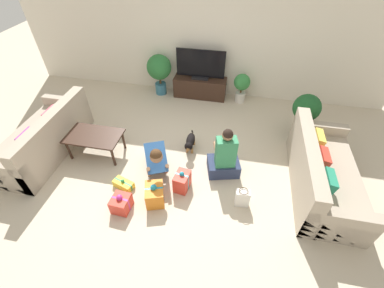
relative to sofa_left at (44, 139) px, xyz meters
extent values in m
plane|color=beige|center=(2.39, 0.09, -0.29)|extent=(16.00, 16.00, 0.00)
cube|color=silver|center=(2.39, 2.72, 1.01)|extent=(8.40, 0.06, 2.60)
cube|color=tan|center=(-0.06, 0.00, -0.08)|extent=(0.91, 1.98, 0.42)
cube|color=tan|center=(0.30, 0.00, 0.33)|extent=(0.20, 1.98, 0.42)
cube|color=tan|center=(-0.06, 0.91, 0.01)|extent=(0.91, 0.16, 0.60)
cube|color=tan|center=(-0.06, -0.91, 0.01)|extent=(0.91, 0.16, 0.60)
cube|color=#E5566B|center=(0.10, 0.33, 0.28)|extent=(0.18, 0.34, 0.32)
cube|color=#9E4293|center=(0.10, -0.33, 0.28)|extent=(0.18, 0.34, 0.32)
cube|color=tan|center=(4.83, 0.10, -0.08)|extent=(0.91, 1.98, 0.42)
cube|color=tan|center=(4.48, 0.10, 0.33)|extent=(0.20, 1.98, 0.42)
cube|color=tan|center=(4.83, -0.81, 0.01)|extent=(0.91, 0.16, 0.60)
cube|color=tan|center=(4.83, 1.02, 0.01)|extent=(0.91, 0.16, 0.60)
cube|color=#288E6B|center=(4.68, -0.34, 0.28)|extent=(0.18, 0.34, 0.32)
cube|color=red|center=(4.68, 0.10, 0.28)|extent=(0.18, 0.34, 0.32)
cube|color=#EACC4C|center=(4.68, 0.54, 0.28)|extent=(0.18, 0.34, 0.32)
cube|color=#382319|center=(0.95, 0.12, 0.12)|extent=(0.96, 0.58, 0.03)
cylinder|color=#382319|center=(0.53, -0.11, -0.09)|extent=(0.04, 0.04, 0.40)
cylinder|color=#382319|center=(1.37, -0.11, -0.09)|extent=(0.04, 0.04, 0.40)
cylinder|color=#382319|center=(0.53, 0.35, -0.09)|extent=(0.04, 0.04, 0.40)
cylinder|color=#382319|center=(1.37, 0.35, -0.09)|extent=(0.04, 0.04, 0.40)
cube|color=#382319|center=(2.44, 2.46, -0.06)|extent=(1.22, 0.39, 0.47)
cube|color=black|center=(2.44, 2.46, 0.20)|extent=(0.38, 0.20, 0.05)
cube|color=black|center=(2.44, 2.46, 0.54)|extent=(1.10, 0.03, 0.63)
cylinder|color=#336B84|center=(1.48, 2.41, -0.16)|extent=(0.26, 0.26, 0.27)
cylinder|color=brown|center=(1.48, 2.41, 0.06)|extent=(0.05, 0.05, 0.17)
sphere|color=#286B33|center=(1.48, 2.41, 0.39)|extent=(0.57, 0.57, 0.57)
cylinder|color=beige|center=(3.40, 2.41, -0.17)|extent=(0.23, 0.23, 0.24)
cylinder|color=brown|center=(3.40, 2.41, 0.00)|extent=(0.04, 0.04, 0.11)
sphere|color=#337F3D|center=(3.40, 2.41, 0.21)|extent=(0.37, 0.37, 0.37)
cylinder|color=#4C4C51|center=(4.63, 1.45, -0.17)|extent=(0.25, 0.25, 0.25)
cylinder|color=brown|center=(4.63, 1.45, 0.03)|extent=(0.05, 0.05, 0.15)
sphere|color=#1E5628|center=(4.63, 1.45, 0.33)|extent=(0.51, 0.51, 0.51)
cube|color=#23232D|center=(2.07, 0.06, -0.15)|extent=(0.44, 0.52, 0.28)
cube|color=#3366AD|center=(2.19, -0.21, 0.14)|extent=(0.50, 0.59, 0.47)
sphere|color=#8E6647|center=(2.27, -0.38, 0.36)|extent=(0.20, 0.20, 0.20)
sphere|color=#472D19|center=(2.27, -0.38, 0.39)|extent=(0.18, 0.18, 0.18)
cylinder|color=#8E6647|center=(2.10, -0.36, -0.04)|extent=(0.17, 0.27, 0.41)
cylinder|color=#8E6647|center=(2.37, -0.24, -0.04)|extent=(0.17, 0.27, 0.41)
cube|color=#283351|center=(3.25, 0.13, -0.17)|extent=(0.61, 0.52, 0.24)
cube|color=#338456|center=(3.27, 0.07, 0.22)|extent=(0.36, 0.28, 0.54)
sphere|color=#8E6647|center=(3.26, 0.08, 0.56)|extent=(0.17, 0.17, 0.17)
sphere|color=black|center=(3.27, 0.07, 0.59)|extent=(0.16, 0.16, 0.16)
cylinder|color=#8E6647|center=(3.34, 0.30, 0.14)|extent=(0.12, 0.27, 0.06)
cylinder|color=#8E6647|center=(3.09, 0.23, 0.14)|extent=(0.12, 0.27, 0.06)
ellipsoid|color=black|center=(2.59, 0.58, -0.09)|extent=(0.17, 0.37, 0.17)
sphere|color=black|center=(2.60, 0.36, -0.04)|extent=(0.15, 0.15, 0.15)
sphere|color=olive|center=(2.60, 0.30, -0.05)|extent=(0.07, 0.07, 0.07)
cylinder|color=black|center=(2.58, 0.79, -0.05)|extent=(0.03, 0.10, 0.11)
cylinder|color=olive|center=(2.55, 0.46, -0.23)|extent=(0.04, 0.04, 0.12)
cylinder|color=olive|center=(2.64, 0.46, -0.23)|extent=(0.04, 0.04, 0.12)
cylinder|color=olive|center=(2.54, 0.69, -0.23)|extent=(0.04, 0.04, 0.12)
cylinder|color=olive|center=(2.63, 0.70, -0.23)|extent=(0.04, 0.04, 0.12)
cube|color=orange|center=(2.29, -0.69, -0.14)|extent=(0.36, 0.41, 0.30)
cube|color=teal|center=(2.29, -0.69, -0.14)|extent=(0.27, 0.11, 0.30)
sphere|color=teal|center=(2.29, -0.69, 0.03)|extent=(0.09, 0.09, 0.09)
cube|color=yellow|center=(1.71, -0.53, -0.23)|extent=(0.37, 0.26, 0.12)
cube|color=#2D934C|center=(1.71, -0.53, -0.23)|extent=(0.33, 0.13, 0.12)
sphere|color=#2D934C|center=(1.71, -0.53, -0.15)|extent=(0.06, 0.06, 0.06)
cube|color=red|center=(1.84, -0.92, -0.17)|extent=(0.27, 0.29, 0.24)
cube|color=#CC3389|center=(1.84, -0.92, -0.17)|extent=(0.26, 0.05, 0.24)
sphere|color=#CC3389|center=(1.84, -0.92, -0.03)|extent=(0.09, 0.09, 0.09)
cube|color=red|center=(2.65, -0.36, -0.14)|extent=(0.25, 0.32, 0.31)
cube|color=teal|center=(2.65, -0.36, -0.14)|extent=(0.22, 0.06, 0.31)
sphere|color=teal|center=(2.65, -0.36, 0.04)|extent=(0.07, 0.07, 0.07)
cube|color=white|center=(3.60, -0.50, -0.14)|extent=(0.22, 0.13, 0.30)
torus|color=#4C3823|center=(3.60, -0.50, 0.03)|extent=(0.15, 0.15, 0.01)
camera|label=1|loc=(3.31, -2.90, 3.04)|focal=24.00mm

